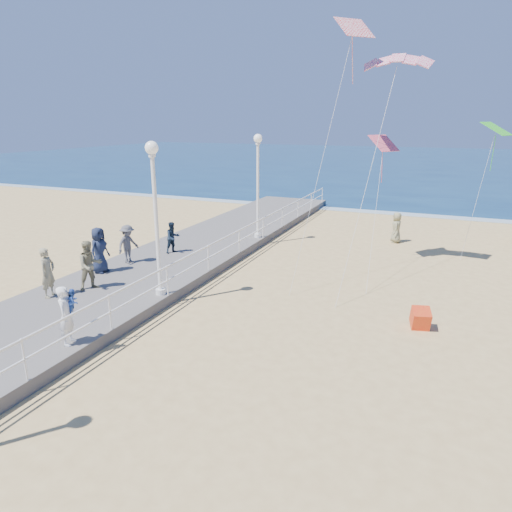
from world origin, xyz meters
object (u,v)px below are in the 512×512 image
at_px(toddler_held, 73,302).
at_px(spectator_7, 173,237).
at_px(spectator_2, 128,244).
at_px(box_kite, 420,320).
at_px(lamp_post_far, 258,175).
at_px(woman_holding_toddler, 67,316).
at_px(spectator_6, 48,273).
at_px(beach_walker_c, 396,228).
at_px(spectator_1, 90,265).
at_px(spectator_4, 99,250).
at_px(lamp_post_mid, 155,204).

height_order(toddler_held, spectator_7, toddler_held).
bearing_deg(spectator_2, box_kite, -87.15).
bearing_deg(toddler_held, spectator_2, 6.99).
bearing_deg(lamp_post_far, woman_holding_toddler, -90.72).
xyz_separation_m(woman_holding_toddler, spectator_6, (-3.28, 2.46, 0.05)).
bearing_deg(lamp_post_far, spectator_6, -107.83).
distance_m(spectator_6, beach_walker_c, 17.31).
bearing_deg(beach_walker_c, lamp_post_far, -69.16).
bearing_deg(woman_holding_toddler, spectator_1, 14.04).
distance_m(lamp_post_far, spectator_1, 10.16).
xyz_separation_m(spectator_1, spectator_4, (-1.04, 1.67, 0.02)).
relative_size(spectator_7, beach_walker_c, 0.89).
height_order(woman_holding_toddler, spectator_4, spectator_4).
height_order(spectator_4, spectator_6, spectator_4).
xyz_separation_m(woman_holding_toddler, spectator_2, (-3.26, 6.80, -0.00)).
relative_size(lamp_post_far, beach_walker_c, 3.22).
bearing_deg(spectator_6, lamp_post_mid, -74.97).
bearing_deg(box_kite, beach_walker_c, 85.82).
relative_size(lamp_post_mid, woman_holding_toddler, 3.16).
relative_size(lamp_post_mid, spectator_4, 2.84).
xyz_separation_m(lamp_post_far, beach_walker_c, (6.72, 3.30, -2.84)).
height_order(woman_holding_toddler, box_kite, woman_holding_toddler).
distance_m(lamp_post_mid, toddler_held, 4.50).
xyz_separation_m(spectator_7, box_kite, (11.22, -3.26, -0.83)).
relative_size(lamp_post_mid, spectator_6, 3.00).
relative_size(lamp_post_mid, spectator_1, 2.92).
distance_m(woman_holding_toddler, spectator_1, 4.39).
xyz_separation_m(spectator_2, spectator_6, (-0.02, -4.34, 0.05)).
height_order(lamp_post_far, spectator_6, lamp_post_far).
xyz_separation_m(toddler_held, spectator_2, (-3.41, 6.65, -0.38)).
xyz_separation_m(lamp_post_mid, toddler_held, (-0.02, -4.01, -2.04)).
height_order(lamp_post_mid, toddler_held, lamp_post_mid).
bearing_deg(woman_holding_toddler, spectator_2, 5.46).
distance_m(lamp_post_mid, lamp_post_far, 9.00).
bearing_deg(box_kite, woman_holding_toddler, -162.09).
relative_size(lamp_post_far, spectator_1, 2.92).
height_order(lamp_post_mid, lamp_post_far, same).
xyz_separation_m(spectator_7, beach_walker_c, (9.24, 7.55, -0.31)).
bearing_deg(lamp_post_mid, spectator_6, -153.68).
bearing_deg(spectator_4, lamp_post_far, -25.01).
relative_size(spectator_1, spectator_2, 1.09).
bearing_deg(spectator_2, woman_holding_toddler, -146.12).
height_order(woman_holding_toddler, toddler_held, woman_holding_toddler).
distance_m(lamp_post_far, beach_walker_c, 8.00).
height_order(lamp_post_mid, spectator_1, lamp_post_mid).
xyz_separation_m(toddler_held, beach_walker_c, (6.73, 16.31, -0.79)).
xyz_separation_m(spectator_2, spectator_7, (0.91, 2.11, -0.11)).
bearing_deg(toddler_held, beach_walker_c, -42.57).
height_order(spectator_2, spectator_6, spectator_6).
relative_size(spectator_4, box_kite, 3.12).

